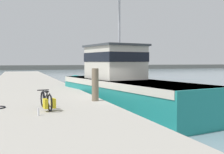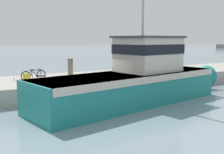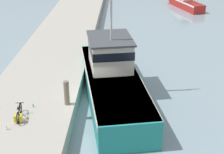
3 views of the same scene
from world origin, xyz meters
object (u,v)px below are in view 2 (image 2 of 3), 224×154
at_px(mooring_post, 70,71).
at_px(water_bottle_by_bike, 14,79).
at_px(fishing_boat_main, 139,78).
at_px(bicycle_touring, 31,75).
at_px(water_bottle_on_curb, 54,78).

xyz_separation_m(mooring_post, water_bottle_by_bike, (-2.69, -2.71, -0.61)).
relative_size(fishing_boat_main, mooring_post, 9.46).
bearing_deg(bicycle_touring, fishing_boat_main, 37.45).
distance_m(mooring_post, water_bottle_by_bike, 3.87).
xyz_separation_m(bicycle_touring, water_bottle_on_curb, (0.41, 1.35, -0.22)).
height_order(fishing_boat_main, water_bottle_on_curb, fishing_boat_main).
height_order(bicycle_touring, mooring_post, mooring_post).
relative_size(bicycle_touring, mooring_post, 1.12).
height_order(fishing_boat_main, mooring_post, fishing_boat_main).
bearing_deg(water_bottle_on_curb, water_bottle_by_bike, -109.11).
bearing_deg(fishing_boat_main, water_bottle_on_curb, -151.29).
height_order(bicycle_touring, water_bottle_on_curb, bicycle_touring).
bearing_deg(mooring_post, bicycle_touring, -142.94).
bearing_deg(water_bottle_on_curb, fishing_boat_main, 39.12).
bearing_deg(water_bottle_by_bike, bicycle_touring, 68.15).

